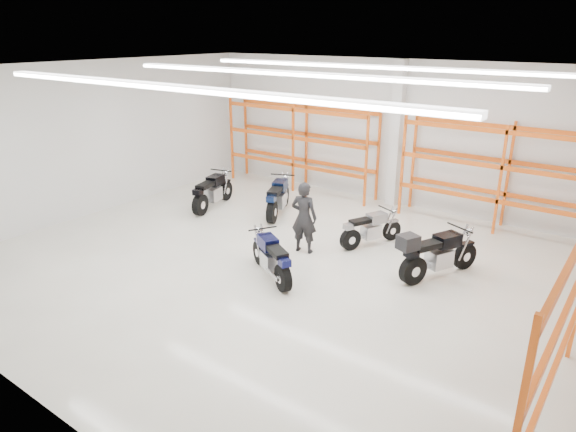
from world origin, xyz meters
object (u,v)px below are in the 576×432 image
Objects in this scene: motorcycle_back_a at (212,193)px; motorcycle_back_d at (434,255)px; standing_man at (304,217)px; motorcycle_back_b at (278,199)px; motorcycle_back_c at (369,230)px; motorcycle_main at (272,259)px; structural_column at (396,135)px.

motorcycle_back_d is at bearing -4.36° from motorcycle_back_a.
standing_man reaches higher than motorcycle_back_a.
motorcycle_back_b is 1.21× the size of motorcycle_back_c.
motorcycle_main is 4.24m from motorcycle_back_b.
standing_man is 0.41× the size of structural_column.
motorcycle_back_b is 1.17× the size of standing_man.
structural_column is at bearing -103.87° from standing_man.
motorcycle_back_a is 1.21× the size of standing_man.
motorcycle_back_b is 4.19m from structural_column.
motorcycle_back_a is (-4.51, 2.72, 0.04)m from motorcycle_main.
motorcycle_back_c is at bearing 73.97° from motorcycle_main.
motorcycle_back_a is at bearing -139.17° from structural_column.
structural_column is (0.13, 4.82, 1.34)m from standing_man.
motorcycle_back_a is 1.03× the size of motorcycle_back_b.
motorcycle_back_d is at bearing -22.02° from motorcycle_back_c.
motorcycle_back_c is 4.07m from structural_column.
motorcycle_back_a is 1.00× the size of motorcycle_back_d.
motorcycle_back_d is (5.37, -1.29, 0.05)m from motorcycle_back_b.
motorcycle_back_b is at bearing -51.56° from standing_man.
motorcycle_main is 6.72m from structural_column.
motorcycle_back_c is at bearing 157.98° from motorcycle_back_d.
motorcycle_back_d is at bearing 36.56° from motorcycle_main.
structural_column is (-1.01, 3.50, 1.81)m from motorcycle_back_c.
motorcycle_back_d is 0.49× the size of structural_column.
motorcycle_main is 0.87× the size of motorcycle_back_b.
standing_man is at bearing -171.25° from motorcycle_back_d.
motorcycle_back_d is 5.56m from structural_column.
standing_man is at bearing -39.24° from motorcycle_back_b.
structural_column reaches higher than motorcycle_back_c.
motorcycle_back_a is at bearing 148.92° from motorcycle_main.
standing_man is at bearing -130.83° from motorcycle_back_c.
motorcycle_back_a is 6.01m from structural_column.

